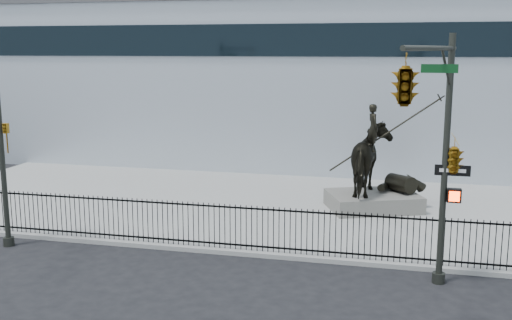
# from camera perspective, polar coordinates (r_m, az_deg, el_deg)

# --- Properties ---
(ground) EXTENTS (120.00, 120.00, 0.00)m
(ground) POSITION_cam_1_polar(r_m,az_deg,el_deg) (18.87, -5.06, -9.91)
(ground) COLOR black
(ground) RESTS_ON ground
(plaza) EXTENTS (30.00, 12.00, 0.15)m
(plaza) POSITION_cam_1_polar(r_m,az_deg,el_deg) (25.27, -0.01, -4.37)
(plaza) COLOR gray
(plaza) RESTS_ON ground
(building) EXTENTS (44.00, 14.00, 9.00)m
(building) POSITION_cam_1_polar(r_m,az_deg,el_deg) (37.24, 4.72, 7.32)
(building) COLOR silver
(building) RESTS_ON ground
(picket_fence) EXTENTS (22.10, 0.10, 1.50)m
(picket_fence) POSITION_cam_1_polar(r_m,az_deg,el_deg) (19.71, -3.94, -6.23)
(picket_fence) COLOR black
(picket_fence) RESTS_ON plaza
(statue_plinth) EXTENTS (4.16, 3.56, 0.66)m
(statue_plinth) POSITION_cam_1_polar(r_m,az_deg,el_deg) (24.85, 11.09, -3.87)
(statue_plinth) COLOR #62605A
(statue_plinth) RESTS_ON plaza
(equestrian_statue) EXTENTS (4.20, 3.47, 3.82)m
(equestrian_statue) POSITION_cam_1_polar(r_m,az_deg,el_deg) (24.51, 11.38, 0.01)
(equestrian_statue) COLOR black
(equestrian_statue) RESTS_ON statue_plinth
(traffic_signal_right) EXTENTS (2.17, 6.86, 7.00)m
(traffic_signal_right) POSITION_cam_1_polar(r_m,az_deg,el_deg) (14.85, 16.37, 3.41)
(traffic_signal_right) COLOR #262823
(traffic_signal_right) RESTS_ON ground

